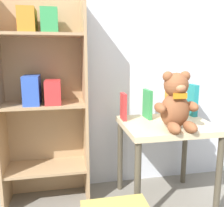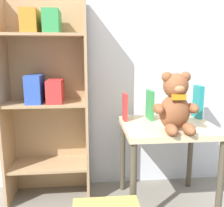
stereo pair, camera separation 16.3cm
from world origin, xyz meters
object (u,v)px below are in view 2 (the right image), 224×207
display_table (167,137)px  book_standing_orange (174,100)px  book_standing_green (150,105)px  teddy_bear (176,104)px  bookshelf_side (46,91)px  book_standing_teal (198,102)px  book_standing_red (125,107)px

display_table → book_standing_orange: size_ratio=2.25×
display_table → book_standing_green: 0.25m
teddy_bear → bookshelf_side: bearing=156.8°
bookshelf_side → book_standing_teal: bearing=-3.3°
bookshelf_side → book_standing_green: bookshelf_side is taller
display_table → book_standing_teal: 0.37m
bookshelf_side → book_standing_green: size_ratio=6.85×
display_table → book_standing_orange: bearing=58.3°
bookshelf_side → book_standing_green: bearing=-5.7°
bookshelf_side → book_standing_green: (0.72, -0.07, -0.10)m
book_standing_teal → book_standing_red: bearing=-179.9°
display_table → book_standing_green: (-0.09, 0.14, 0.19)m
display_table → teddy_bear: size_ratio=1.68×
display_table → book_standing_teal: bearing=29.6°
bookshelf_side → book_standing_green: 0.73m
book_standing_red → book_standing_green: (0.18, 0.01, 0.01)m
bookshelf_side → book_standing_red: size_ratio=7.53×
teddy_bear → book_standing_teal: teddy_bear is taller
book_standing_green → book_standing_red: bearing=-179.7°
bookshelf_side → teddy_bear: 0.88m
teddy_bear → book_standing_green: bearing=107.6°
book_standing_teal → book_standing_orange: bearing=-179.2°
book_standing_green → book_standing_orange: book_standing_orange is taller
teddy_bear → book_standing_orange: bearing=71.7°
bookshelf_side → display_table: 0.88m
book_standing_orange → book_standing_teal: size_ratio=1.13×
teddy_bear → book_standing_green: size_ratio=1.72×
book_standing_red → book_standing_teal: book_standing_teal is taller
book_standing_green → book_standing_teal: bearing=-0.5°
book_standing_orange → display_table: bearing=-123.1°
teddy_bear → book_standing_teal: (0.27, 0.28, -0.04)m
bookshelf_side → display_table: bearing=-14.8°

